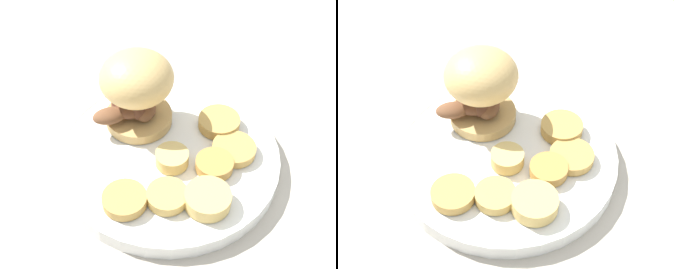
# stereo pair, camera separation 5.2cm
# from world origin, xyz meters

# --- Properties ---
(ground_plane) EXTENTS (4.00, 4.00, 0.00)m
(ground_plane) POSITION_xyz_m (0.00, 0.00, 0.00)
(ground_plane) COLOR #B2A899
(dinner_plate) EXTENTS (0.26, 0.26, 0.02)m
(dinner_plate) POSITION_xyz_m (0.00, 0.00, 0.01)
(dinner_plate) COLOR white
(dinner_plate) RESTS_ON ground_plane
(sandwich) EXTENTS (0.10, 0.08, 0.10)m
(sandwich) POSITION_xyz_m (-0.03, 0.05, 0.07)
(sandwich) COLOR tan
(sandwich) RESTS_ON dinner_plate
(potato_round_0) EXTENTS (0.05, 0.05, 0.01)m
(potato_round_0) POSITION_xyz_m (-0.06, -0.06, 0.03)
(potato_round_0) COLOR tan
(potato_round_0) RESTS_ON dinner_plate
(potato_round_1) EXTENTS (0.05, 0.05, 0.01)m
(potato_round_1) POSITION_xyz_m (0.07, -0.02, 0.03)
(potato_round_1) COLOR tan
(potato_round_1) RESTS_ON dinner_plate
(potato_round_2) EXTENTS (0.04, 0.04, 0.01)m
(potato_round_2) POSITION_xyz_m (-0.02, -0.07, 0.03)
(potato_round_2) COLOR tan
(potato_round_2) RESTS_ON dinner_plate
(potato_round_3) EXTENTS (0.05, 0.05, 0.02)m
(potato_round_3) POSITION_xyz_m (0.02, -0.08, 0.03)
(potato_round_3) COLOR #DBB766
(potato_round_3) RESTS_ON dinner_plate
(potato_round_4) EXTENTS (0.04, 0.04, 0.02)m
(potato_round_4) POSITION_xyz_m (-0.00, -0.02, 0.03)
(potato_round_4) COLOR #DBB766
(potato_round_4) RESTS_ON dinner_plate
(potato_round_5) EXTENTS (0.05, 0.05, 0.01)m
(potato_round_5) POSITION_xyz_m (0.07, 0.02, 0.03)
(potato_round_5) COLOR tan
(potato_round_5) RESTS_ON dinner_plate
(potato_round_6) EXTENTS (0.04, 0.04, 0.01)m
(potato_round_6) POSITION_xyz_m (0.04, -0.04, 0.03)
(potato_round_6) COLOR #BC8942
(potato_round_6) RESTS_ON dinner_plate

